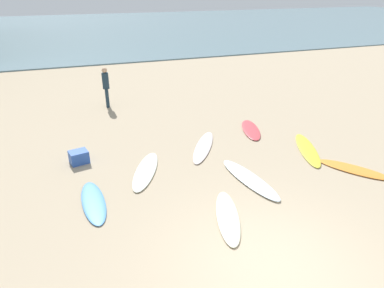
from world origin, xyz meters
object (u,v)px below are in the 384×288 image
object	(u,v)px
surfboard_4	(93,202)
beach_cooler	(79,157)
surfboard_3	(203,147)
surfboard_0	(354,169)
beachgoer_near	(106,85)
surfboard_6	(146,171)
surfboard_2	(251,130)
surfboard_5	(228,217)
surfboard_7	(249,179)
surfboard_1	(307,149)

from	to	relation	value
surfboard_4	beach_cooler	bearing A→B (deg)	-87.47
surfboard_3	beach_cooler	xyz separation A→B (m)	(-3.94, 0.27, 0.16)
surfboard_0	beachgoer_near	bearing A→B (deg)	-88.47
surfboard_4	beach_cooler	distance (m)	2.37
surfboard_6	beachgoer_near	world-z (taller)	beachgoer_near
surfboard_2	surfboard_5	distance (m)	5.45
beachgoer_near	surfboard_3	bearing A→B (deg)	33.12
beach_cooler	surfboard_0	bearing A→B (deg)	-22.95
surfboard_5	surfboard_6	xyz separation A→B (m)	(-1.32, 2.79, -0.00)
surfboard_6	surfboard_7	size ratio (longest dim) A/B	0.93
surfboard_4	surfboard_7	bearing A→B (deg)	173.60
beachgoer_near	surfboard_7	bearing A→B (deg)	28.95
surfboard_7	beachgoer_near	distance (m)	8.28
surfboard_2	beachgoer_near	xyz separation A→B (m)	(-4.61, 4.55, 0.92)
surfboard_1	surfboard_2	size ratio (longest dim) A/B	1.29
surfboard_0	surfboard_5	bearing A→B (deg)	-23.92
surfboard_7	beach_cooler	world-z (taller)	beach_cooler
surfboard_0	surfboard_3	xyz separation A→B (m)	(-3.58, 2.91, 0.00)
surfboard_3	surfboard_4	bearing A→B (deg)	-119.81
surfboard_5	beachgoer_near	world-z (taller)	beachgoer_near
surfboard_1	surfboard_3	xyz separation A→B (m)	(-3.12, 1.33, -0.00)
surfboard_0	beachgoer_near	world-z (taller)	beachgoer_near
surfboard_0	surfboard_3	distance (m)	4.62
surfboard_6	surfboard_1	bearing A→B (deg)	20.34
surfboard_1	surfboard_2	bearing A→B (deg)	-43.21
surfboard_3	surfboard_5	size ratio (longest dim) A/B	1.19
beachgoer_near	surfboard_1	bearing A→B (deg)	48.43
surfboard_4	surfboard_6	xyz separation A→B (m)	(1.58, 1.12, 0.01)
surfboard_4	surfboard_5	size ratio (longest dim) A/B	0.96
surfboard_1	surfboard_7	bearing A→B (deg)	44.32
surfboard_4	surfboard_7	xyz separation A→B (m)	(4.19, -0.32, 0.01)
beachgoer_near	surfboard_4	bearing A→B (deg)	-1.53
surfboard_2	surfboard_7	distance (m)	3.62
surfboard_1	surfboard_7	world-z (taller)	surfboard_7
surfboard_1	beach_cooler	xyz separation A→B (m)	(-7.06, 1.60, 0.16)
surfboard_1	surfboard_7	distance (m)	2.89
surfboard_2	surfboard_6	xyz separation A→B (m)	(-4.36, -1.73, -0.00)
surfboard_2	surfboard_3	bearing A→B (deg)	37.37
surfboard_1	surfboard_6	size ratio (longest dim) A/B	1.09
surfboard_2	surfboard_6	bearing A→B (deg)	39.56
surfboard_1	surfboard_6	xyz separation A→B (m)	(-5.30, 0.37, 0.00)
surfboard_0	surfboard_6	world-z (taller)	surfboard_6
surfboard_2	surfboard_7	world-z (taller)	surfboard_7
surfboard_4	surfboard_6	distance (m)	1.94
surfboard_6	surfboard_5	bearing A→B (deg)	-40.38
surfboard_5	surfboard_2	bearing A→B (deg)	74.17
beach_cooler	surfboard_5	bearing A→B (deg)	-52.52
surfboard_5	surfboard_7	xyz separation A→B (m)	(1.29, 1.35, 0.01)
surfboard_0	surfboard_7	distance (m)	3.19
surfboard_6	surfboard_7	world-z (taller)	surfboard_7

